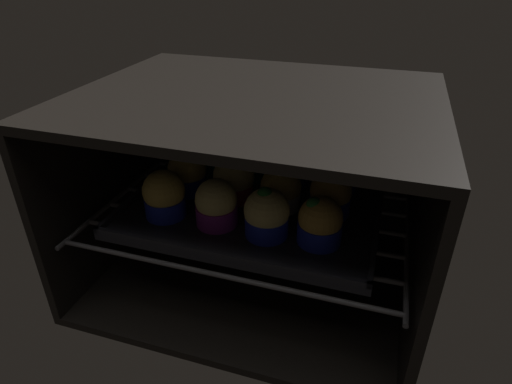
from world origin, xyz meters
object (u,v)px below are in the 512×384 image
Objects in this scene: baking_tray at (256,204)px; muffin_row0_col0 at (164,195)px; muffin_row2_col1 at (249,160)px; muffin_row2_col3 at (339,172)px; muffin_row1_col0 at (187,173)px; muffin_row2_col2 at (291,168)px; muffin_row1_col1 at (234,180)px; muffin_row0_col1 at (216,204)px; muffin_row0_col3 at (320,222)px; muffin_row1_col3 at (330,195)px; muffin_row0_col2 at (267,214)px; muffin_row1_col2 at (281,190)px; muffin_row2_col0 at (209,156)px.

muffin_row0_col0 is at bearing -146.66° from baking_tray.
muffin_row2_col1 is 0.99× the size of muffin_row2_col3.
muffin_row2_col2 is (18.00, 8.95, -0.41)cm from muffin_row1_col0.
muffin_row1_col0 is (0.05, 9.03, -0.15)cm from muffin_row0_col0.
muffin_row1_col1 is 8.97cm from muffin_row2_col1.
muffin_row0_col1 is 25.34cm from muffin_row2_col3.
muffin_row0_col0 reaches higher than muffin_row0_col3.
muffin_row1_col3 is (27.00, 0.17, -0.15)cm from muffin_row1_col0.
muffin_row2_col1 is at bearing 179.65° from muffin_row2_col2.
muffin_row2_col1 is (-9.03, 18.36, -0.04)cm from muffin_row0_col2.
muffin_row1_col1 is 20.14cm from muffin_row2_col3.
muffin_row1_col1 is 8.95cm from muffin_row1_col2.
muffin_row1_col1 reaches higher than muffin_row2_col2.
muffin_row0_col1 is 0.98× the size of muffin_row1_col0.
muffin_row2_col0 is 1.05× the size of muffin_row2_col2.
muffin_row1_col2 is at bearing 25.45° from muffin_row0_col0.
muffin_row1_col1 is 1.09× the size of muffin_row1_col2.
muffin_row2_col2 is at bearing -0.62° from muffin_row2_col0.
muffin_row1_col2 is at bearing 43.86° from muffin_row0_col1.
muffin_row0_col1 is 1.02× the size of muffin_row2_col0.
muffin_row0_col1 is at bearing -89.51° from muffin_row2_col1.
muffin_row1_col3 is (27.05, 9.19, -0.30)cm from muffin_row0_col0.
muffin_row1_col1 is at bearing 0.20° from muffin_row1_col0.
muffin_row1_col1 is (9.32, 0.03, 0.01)cm from muffin_row1_col0.
muffin_row0_col1 is at bearing -89.13° from muffin_row1_col1.
muffin_row2_col1 is at bearing 134.64° from muffin_row0_col3.
muffin_row1_col2 is 0.94× the size of muffin_row2_col3.
muffin_row0_col0 is at bearing -90.34° from muffin_row1_col0.
muffin_row0_col1 is at bearing -153.01° from muffin_row1_col3.
muffin_row2_col1 is at bearing -178.90° from muffin_row2_col3.
muffin_row1_col3 is 28.02cm from muffin_row2_col0.
muffin_row1_col1 reaches higher than muffin_row0_col3.
muffin_row2_col3 is at bearing 47.24° from muffin_row1_col2.
muffin_row1_col0 reaches higher than muffin_row0_col1.
muffin_row0_col0 reaches higher than muffin_row2_col3.
muffin_row0_col0 is 1.09× the size of muffin_row1_col2.
muffin_row2_col1 is (-8.96, 9.31, 0.30)cm from muffin_row1_col2.
muffin_row2_col0 is (-9.00, 17.90, -0.26)cm from muffin_row0_col1.
muffin_row1_col2 is 13.15cm from muffin_row2_col3.
muffin_row2_col3 is at bearing 1.10° from muffin_row2_col1.
muffin_row2_col0 is at bearing 152.06° from muffin_row1_col2.
muffin_row0_col1 reaches higher than muffin_row2_col2.
baking_tray is at bearing 33.34° from muffin_row0_col0.
muffin_row1_col1 is (-0.13, 8.80, 0.08)cm from muffin_row0_col1.
muffin_row2_col0 is 0.99× the size of muffin_row2_col1.
muffin_row2_col0 is at bearing 179.38° from muffin_row2_col2.
muffin_row1_col1 is (-9.02, 9.39, 0.02)cm from muffin_row0_col2.
muffin_row2_col0 reaches higher than baking_tray.
muffin_row1_col3 is at bearing 0.91° from baking_tray.
muffin_row1_col1 is (9.37, 9.06, -0.14)cm from muffin_row0_col0.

